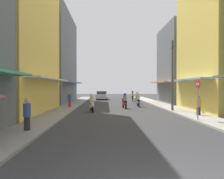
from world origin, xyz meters
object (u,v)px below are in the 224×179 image
(motorbike_white, at_px, (92,104))
(street_sign_no_entry, at_px, (198,94))
(motorbike_green, at_px, (133,96))
(utility_pole, at_px, (173,75))
(motorbike_silver, at_px, (138,100))
(pedestrian_foreground, at_px, (70,100))
(motorbike_black, at_px, (137,98))
(pedestrian_far, at_px, (27,115))
(parked_car, at_px, (102,95))
(motorbike_red, at_px, (124,101))
(pedestrian_crossing, at_px, (199,106))

(motorbike_white, xyz_separation_m, street_sign_no_entry, (6.94, -5.63, 1.01))
(motorbike_green, xyz_separation_m, utility_pole, (1.69, -14.45, 2.48))
(motorbike_silver, height_order, pedestrian_foreground, pedestrian_foreground)
(motorbike_green, xyz_separation_m, motorbike_black, (-0.13, -5.64, 0.00))
(pedestrian_foreground, bearing_deg, motorbike_green, 54.24)
(motorbike_green, relative_size, street_sign_no_entry, 0.68)
(motorbike_black, distance_m, street_sign_no_entry, 14.39)
(motorbike_white, bearing_deg, pedestrian_far, -106.46)
(motorbike_black, relative_size, pedestrian_far, 1.11)
(motorbike_black, height_order, motorbike_white, same)
(motorbike_silver, height_order, utility_pole, utility_pole)
(street_sign_no_entry, bearing_deg, parked_car, 105.01)
(motorbike_black, xyz_separation_m, pedestrian_foreground, (-7.71, -5.25, 0.11))
(motorbike_black, bearing_deg, utility_pole, -78.35)
(motorbike_white, bearing_deg, motorbike_silver, 44.32)
(motorbike_red, distance_m, pedestrian_crossing, 7.84)
(utility_pole, bearing_deg, motorbike_silver, 115.05)
(parked_car, bearing_deg, motorbike_black, -63.83)
(pedestrian_crossing, bearing_deg, pedestrian_far, -153.50)
(motorbike_silver, bearing_deg, parked_car, 107.34)
(motorbike_red, height_order, parked_car, motorbike_red)
(motorbike_silver, xyz_separation_m, pedestrian_foreground, (-7.26, -1.29, 0.11))
(motorbike_red, relative_size, parked_car, 0.43)
(motorbike_red, height_order, street_sign_no_entry, street_sign_no_entry)
(pedestrian_far, height_order, street_sign_no_entry, street_sign_no_entry)
(pedestrian_crossing, bearing_deg, motorbike_red, 128.51)
(parked_car, relative_size, utility_pole, 0.68)
(motorbike_silver, xyz_separation_m, pedestrian_far, (-7.30, -13.21, 0.11))
(pedestrian_foreground, xyz_separation_m, pedestrian_far, (-0.04, -11.92, -0.00))
(parked_car, bearing_deg, motorbike_white, -91.88)
(parked_car, relative_size, pedestrian_foreground, 2.57)
(street_sign_no_entry, bearing_deg, pedestrian_foreground, 136.33)
(motorbike_red, bearing_deg, motorbike_white, -137.69)
(motorbike_silver, bearing_deg, motorbike_green, 86.54)
(motorbike_white, height_order, pedestrian_far, pedestrian_far)
(motorbike_silver, xyz_separation_m, pedestrian_crossing, (3.22, -7.97, 0.07))
(parked_car, relative_size, street_sign_no_entry, 1.59)
(pedestrian_foreground, height_order, pedestrian_far, pedestrian_foreground)
(pedestrian_far, xyz_separation_m, pedestrian_crossing, (10.51, 5.24, -0.05))
(pedestrian_foreground, relative_size, utility_pole, 0.26)
(motorbike_silver, xyz_separation_m, street_sign_no_entry, (2.17, -10.29, 1.01))
(motorbike_green, relative_size, utility_pole, 0.29)
(motorbike_green, bearing_deg, motorbike_white, -110.56)
(motorbike_green, height_order, pedestrian_foreground, pedestrian_foreground)
(motorbike_black, height_order, pedestrian_crossing, motorbike_black)
(motorbike_white, xyz_separation_m, utility_pole, (7.04, -0.20, 2.48))
(motorbike_white, bearing_deg, pedestrian_foreground, 126.50)
(motorbike_silver, bearing_deg, pedestrian_crossing, -68.00)
(motorbike_white, relative_size, utility_pole, 0.29)
(motorbike_black, bearing_deg, motorbike_red, -110.07)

